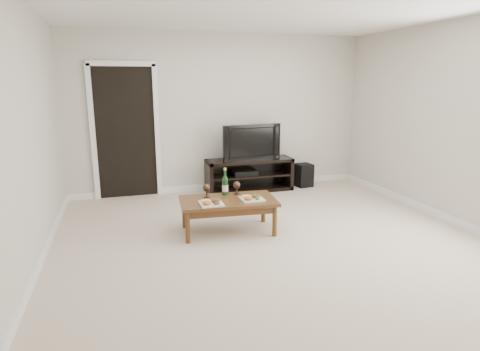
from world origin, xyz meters
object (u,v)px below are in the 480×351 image
at_px(media_console, 249,175).
at_px(coffee_table, 228,216).
at_px(television, 249,142).
at_px(subwoofer, 303,175).

distance_m(media_console, coffee_table, 1.95).
relative_size(media_console, coffee_table, 1.26).
bearing_deg(television, media_console, 171.90).
relative_size(media_console, television, 1.42).
bearing_deg(media_console, subwoofer, -0.23).
xyz_separation_m(subwoofer, coffee_table, (-1.86, -1.75, 0.01)).
bearing_deg(subwoofer, media_console, 171.63).
distance_m(media_console, subwoofer, 1.02).
bearing_deg(coffee_table, television, 64.39).
distance_m(television, coffee_table, 2.05).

